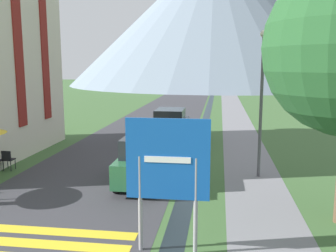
# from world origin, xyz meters

# --- Properties ---
(ground_plane) EXTENTS (160.00, 160.00, 0.00)m
(ground_plane) POSITION_xyz_m (0.00, 20.00, 0.00)
(ground_plane) COLOR #3D6033
(road) EXTENTS (6.40, 60.00, 0.01)m
(road) POSITION_xyz_m (-2.50, 30.00, 0.00)
(road) COLOR #38383D
(road) RESTS_ON ground_plane
(footpath) EXTENTS (2.20, 60.00, 0.01)m
(footpath) POSITION_xyz_m (3.60, 30.00, 0.00)
(footpath) COLOR slate
(footpath) RESTS_ON ground_plane
(drainage_channel) EXTENTS (0.60, 60.00, 0.00)m
(drainage_channel) POSITION_xyz_m (1.20, 30.00, 0.00)
(drainage_channel) COLOR black
(drainage_channel) RESTS_ON ground_plane
(crosswalk_marking) EXTENTS (5.44, 2.54, 0.01)m
(crosswalk_marking) POSITION_xyz_m (-2.50, 3.80, 0.01)
(crosswalk_marking) COLOR yellow
(crosswalk_marking) RESTS_ON ground_plane
(mountain_distant) EXTENTS (61.69, 61.69, 29.37)m
(mountain_distant) POSITION_xyz_m (0.69, 79.97, 14.68)
(mountain_distant) COLOR slate
(mountain_distant) RESTS_ON ground_plane
(road_sign) EXTENTS (1.92, 0.11, 3.18)m
(road_sign) POSITION_xyz_m (1.11, 4.21, 2.02)
(road_sign) COLOR gray
(road_sign) RESTS_ON ground_plane
(parked_car_near) EXTENTS (1.73, 3.82, 1.82)m
(parked_car_near) POSITION_xyz_m (-0.40, 9.16, 0.91)
(parked_car_near) COLOR #28663D
(parked_car_near) RESTS_ON ground_plane
(parked_car_far) EXTENTS (1.96, 3.92, 1.82)m
(parked_car_far) POSITION_xyz_m (-0.55, 17.34, 0.91)
(parked_car_far) COLOR black
(parked_car_far) RESTS_ON ground_plane
(cafe_chair_far_right) EXTENTS (0.40, 0.40, 0.85)m
(cafe_chair_far_right) POSITION_xyz_m (-6.38, 10.06, 0.51)
(cafe_chair_far_right) COLOR black
(cafe_chair_far_right) RESTS_ON ground_plane
(streetlamp) EXTENTS (0.28, 0.28, 5.62)m
(streetlamp) POSITION_xyz_m (3.83, 10.68, 3.30)
(streetlamp) COLOR #515156
(streetlamp) RESTS_ON ground_plane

